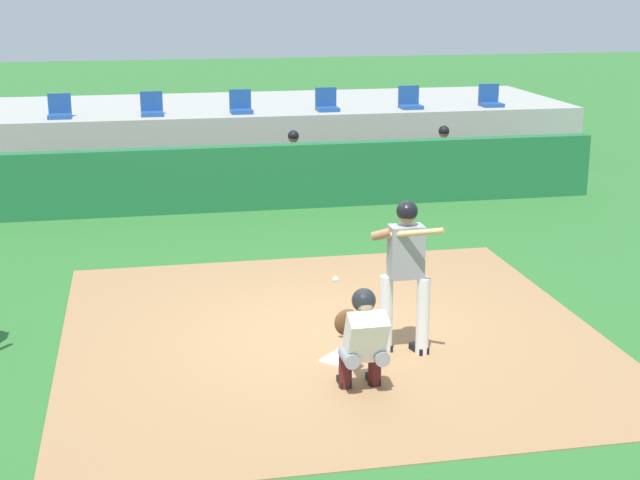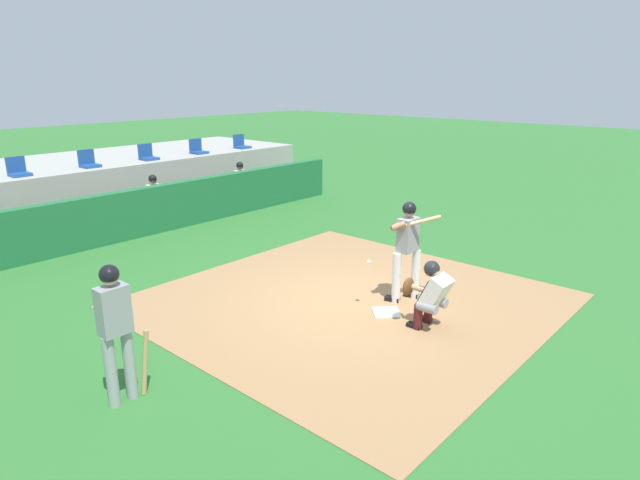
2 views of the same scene
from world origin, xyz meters
TOP-DOWN VIEW (x-y plane):
  - ground_plane at (0.00, 0.00)m, footprint 80.00×80.00m
  - dirt_infield at (0.00, 0.00)m, footprint 6.40×6.40m
  - home_plate at (0.00, -0.80)m, footprint 0.62×0.62m
  - batter_at_plate at (0.69, -0.72)m, footprint 0.71×0.75m
  - catcher_crouched at (-0.01, -1.60)m, footprint 0.49×1.53m
  - on_deck_batter at (-4.27, 0.15)m, footprint 0.58×0.23m
  - dugout_wall at (0.00, 6.50)m, footprint 13.00×0.30m
  - dugout_bench at (0.00, 7.50)m, footprint 11.80×0.44m
  - dugout_player_0 at (0.80, 7.34)m, footprint 0.49×0.70m
  - dugout_player_1 at (3.87, 7.34)m, footprint 0.49×0.70m
  - stands_platform at (0.00, 10.90)m, footprint 15.00×4.40m
  - stadium_seat_2 at (-1.86, 9.38)m, footprint 0.46×0.46m
  - stadium_seat_3 at (0.00, 9.38)m, footprint 0.46×0.46m
  - stadium_seat_4 at (1.86, 9.38)m, footprint 0.46×0.46m
  - stadium_seat_5 at (3.71, 9.38)m, footprint 0.46×0.46m
  - stadium_seat_6 at (5.57, 9.38)m, footprint 0.46×0.46m

SIDE VIEW (x-z plane):
  - ground_plane at x=0.00m, z-range 0.00..0.00m
  - dirt_infield at x=0.00m, z-range 0.00..0.01m
  - home_plate at x=0.00m, z-range 0.01..0.04m
  - dugout_bench at x=0.00m, z-range 0.00..0.45m
  - dugout_wall at x=0.00m, z-range 0.00..1.20m
  - catcher_crouched at x=-0.01m, z-range 0.05..1.17m
  - dugout_player_0 at x=0.80m, z-range 0.02..1.32m
  - dugout_player_1 at x=3.87m, z-range 0.02..1.32m
  - stands_platform at x=0.00m, z-range 0.00..1.40m
  - on_deck_batter at x=-4.27m, z-range 0.13..1.91m
  - batter_at_plate at x=0.69m, z-range 0.13..1.94m
  - stadium_seat_2 at x=-1.86m, z-range 1.29..1.77m
  - stadium_seat_3 at x=0.00m, z-range 1.29..1.77m
  - stadium_seat_4 at x=1.86m, z-range 1.29..1.77m
  - stadium_seat_5 at x=3.71m, z-range 1.29..1.77m
  - stadium_seat_6 at x=5.57m, z-range 1.29..1.77m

